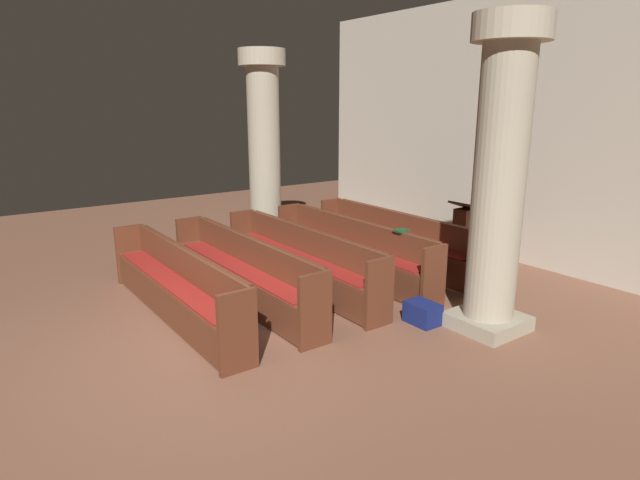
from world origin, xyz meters
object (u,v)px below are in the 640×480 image
Objects in this scene: pillar_far_side at (264,146)px; hymn_book at (401,231)px; pew_row_1 at (350,246)px; pew_row_3 at (242,268)px; pew_row_2 at (300,257)px; pew_row_4 at (174,282)px; pew_row_0 at (394,238)px; pillar_aisle_side at (500,176)px; kneeler_box_navy at (423,313)px; lectern at (463,237)px.

hymn_book is at bearing 4.22° from pillar_far_side.
pew_row_3 is (0.00, -1.94, 0.00)m from pew_row_1.
pew_row_2 is at bearing -128.64° from hymn_book.
pew_row_2 is at bearing -90.00° from pew_row_1.
pew_row_1 is 1.00× the size of pew_row_4.
pew_row_0 is 17.98× the size of hymn_book.
pillar_aisle_side reaches higher than pew_row_0.
pillar_far_side is at bearing 175.02° from kneeler_box_navy.
hymn_book is (0.93, 3.11, 0.42)m from pew_row_4.
pew_row_4 is 0.99× the size of pillar_aisle_side.
kneeler_box_navy is (2.02, 1.48, -0.35)m from pew_row_3.
pew_row_4 is at bearing -90.00° from pew_row_2.
pew_row_0 is 1.00× the size of pew_row_4.
pew_row_3 is at bearing 90.00° from pew_row_4.
hymn_book is (-1.67, 0.12, -1.00)m from pillar_aisle_side.
pillar_far_side is (-2.55, 2.85, 1.42)m from pew_row_4.
pillar_far_side reaches higher than pew_row_2.
pew_row_3 is at bearing -143.76° from kneeler_box_navy.
hymn_book is at bearing 11.90° from pew_row_1.
kneeler_box_navy is (2.02, 2.46, -0.35)m from pew_row_4.
pew_row_4 is 3.34× the size of lectern.
hymn_book is at bearing 66.42° from pew_row_3.
pillar_aisle_side reaches higher than kneeler_box_navy.
pillar_aisle_side is 3.16m from lectern.
pew_row_0 is 1.28m from hymn_book.
pew_row_3 is 0.99× the size of pillar_aisle_side.
kneeler_box_navy is (1.44, -2.50, -0.32)m from lectern.
pillar_far_side is at bearing -157.97° from pew_row_0.
lectern reaches higher than pew_row_4.
pew_row_4 is (0.00, -3.89, 0.00)m from pew_row_0.
hymn_book is at bearing -79.37° from lectern.
kneeler_box_navy is at bearing -12.78° from pew_row_1.
pew_row_0 is 0.97m from pew_row_1.
hymn_book is (0.93, -0.77, 0.42)m from pew_row_0.
pillar_far_side is 3.63m from hymn_book.
lectern is (-2.01, 1.96, -1.45)m from pillar_aisle_side.
pew_row_2 is 1.55m from hymn_book.
pew_row_0 is at bearing 22.03° from pillar_far_side.
lectern is (0.59, 1.07, -0.03)m from pew_row_0.
pillar_aisle_side is (2.60, 2.02, 1.42)m from pew_row_3.
pillar_aisle_side is (2.60, 1.05, 1.42)m from pew_row_2.
pew_row_1 is at bearing -178.22° from pillar_aisle_side.
kneeler_box_navy is (-0.58, -0.54, -1.77)m from pillar_aisle_side.
pew_row_3 is 3.34× the size of lectern.
pew_row_1 is 2.11m from kneeler_box_navy.
hymn_book is (0.93, 0.20, 0.42)m from pew_row_1.
pillar_aisle_side is at bearing 1.78° from pew_row_1.
pew_row_2 is 0.97m from pew_row_3.
pew_row_1 is 1.94m from pew_row_3.
kneeler_box_navy is at bearing -4.98° from pillar_far_side.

